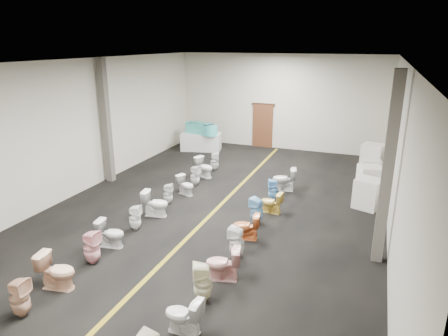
{
  "coord_description": "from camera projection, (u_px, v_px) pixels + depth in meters",
  "views": [
    {
      "loc": [
        4.38,
        -10.78,
        5.04
      ],
      "look_at": [
        -0.17,
        1.0,
        1.01
      ],
      "focal_mm": 32.0,
      "sensor_mm": 36.0,
      "label": 1
    }
  ],
  "objects": [
    {
      "name": "toilet_left_11",
      "position": [
        215.0,
        161.0,
        16.2
      ],
      "size": [
        0.44,
        0.44,
        0.75
      ],
      "primitive_type": "imported",
      "rotation": [
        0.0,
        0.0,
        1.93
      ],
      "color": "white",
      "rests_on": "floor"
    },
    {
      "name": "toilet_left_7",
      "position": [
        168.0,
        194.0,
        12.85
      ],
      "size": [
        0.38,
        0.37,
        0.68
      ],
      "primitive_type": "imported",
      "rotation": [
        0.0,
        0.0,
        1.81
      ],
      "color": "white",
      "rests_on": "floor"
    },
    {
      "name": "toilet_left_4",
      "position": [
        111.0,
        233.0,
        10.16
      ],
      "size": [
        0.76,
        0.51,
        0.73
      ],
      "primitive_type": "imported",
      "rotation": [
        0.0,
        0.0,
        1.72
      ],
      "color": "silver",
      "rests_on": "floor"
    },
    {
      "name": "toilet_left_6",
      "position": [
        156.0,
        203.0,
        11.95
      ],
      "size": [
        0.84,
        0.56,
        0.79
      ],
      "primitive_type": "imported",
      "rotation": [
        0.0,
        0.0,
        1.73
      ],
      "color": "white",
      "rests_on": "floor"
    },
    {
      "name": "display_table",
      "position": [
        201.0,
        142.0,
        19.25
      ],
      "size": [
        2.03,
        1.35,
        0.83
      ],
      "primitive_type": "cube",
      "rotation": [
        0.0,
        0.0,
        0.24
      ],
      "color": "silver",
      "rests_on": "floor"
    },
    {
      "name": "toilet_left_10",
      "position": [
        204.0,
        167.0,
        15.4
      ],
      "size": [
        0.87,
        0.68,
        0.78
      ],
      "primitive_type": "imported",
      "rotation": [
        0.0,
        0.0,
        1.2
      ],
      "color": "white",
      "rests_on": "floor"
    },
    {
      "name": "toilet_right_4",
      "position": [
        237.0,
        242.0,
        9.64
      ],
      "size": [
        0.39,
        0.38,
        0.8
      ],
      "primitive_type": "imported",
      "rotation": [
        0.0,
        0.0,
        -1.63
      ],
      "color": "white",
      "rests_on": "floor"
    },
    {
      "name": "toilet_left_1",
      "position": [
        20.0,
        297.0,
        7.55
      ],
      "size": [
        0.38,
        0.38,
        0.8
      ],
      "primitive_type": "imported",
      "rotation": [
        0.0,
        0.0,
        1.61
      ],
      "color": "#D8A484",
      "rests_on": "floor"
    },
    {
      "name": "toilet_right_7",
      "position": [
        272.0,
        202.0,
        12.17
      ],
      "size": [
        0.69,
        0.43,
        0.68
      ],
      "primitive_type": "imported",
      "rotation": [
        0.0,
        0.0,
        -1.65
      ],
      "color": "#EDC955",
      "rests_on": "floor"
    },
    {
      "name": "appliance_crate_d",
      "position": [
        372.0,
        158.0,
        16.07
      ],
      "size": [
        0.95,
        0.95,
        1.11
      ],
      "primitive_type": "cube",
      "rotation": [
        0.0,
        0.0,
        -0.25
      ],
      "color": "silver",
      "rests_on": "floor"
    },
    {
      "name": "toilet_left_3",
      "position": [
        92.0,
        247.0,
        9.36
      ],
      "size": [
        0.39,
        0.38,
        0.84
      ],
      "primitive_type": "imported",
      "rotation": [
        0.0,
        0.0,
        1.56
      ],
      "color": "#F3ADB4",
      "rests_on": "floor"
    },
    {
      "name": "ceiling",
      "position": [
        217.0,
        61.0,
        11.25
      ],
      "size": [
        16.0,
        16.0,
        0.0
      ],
      "primitive_type": "plane",
      "rotation": [
        3.14,
        0.0,
        0.0
      ],
      "color": "black",
      "rests_on": "ground"
    },
    {
      "name": "toilet_right_2",
      "position": [
        203.0,
        282.0,
        8.0
      ],
      "size": [
        0.51,
        0.51,
        0.84
      ],
      "primitive_type": "imported",
      "rotation": [
        0.0,
        0.0,
        -1.14
      ],
      "color": "beige",
      "rests_on": "floor"
    },
    {
      "name": "column_right",
      "position": [
        388.0,
        171.0,
        8.97
      ],
      "size": [
        0.25,
        0.25,
        4.5
      ],
      "primitive_type": "cube",
      "color": "#59544C",
      "rests_on": "floor"
    },
    {
      "name": "wall_left",
      "position": [
        82.0,
        127.0,
        13.64
      ],
      "size": [
        0.0,
        16.0,
        16.0
      ],
      "primitive_type": "plane",
      "rotation": [
        1.57,
        0.0,
        1.57
      ],
      "color": "beige",
      "rests_on": "ground"
    },
    {
      "name": "toilet_right_1",
      "position": [
        183.0,
        316.0,
        7.12
      ],
      "size": [
        0.71,
        0.41,
        0.72
      ],
      "primitive_type": "imported",
      "rotation": [
        0.0,
        0.0,
        -1.58
      ],
      "color": "white",
      "rests_on": "floor"
    },
    {
      "name": "door_frame",
      "position": [
        263.0,
        104.0,
        19.31
      ],
      "size": [
        1.15,
        0.08,
        0.1
      ],
      "primitive_type": "cube",
      "color": "#331C11",
      "rests_on": "back_door"
    },
    {
      "name": "toilet_left_9",
      "position": [
        195.0,
        176.0,
        14.47
      ],
      "size": [
        0.4,
        0.39,
        0.76
      ],
      "primitive_type": "imported",
      "rotation": [
        0.0,
        0.0,
        1.4
      ],
      "color": "white",
      "rests_on": "floor"
    },
    {
      "name": "back_door",
      "position": [
        263.0,
        126.0,
        19.63
      ],
      "size": [
        1.0,
        0.1,
        2.1
      ],
      "primitive_type": "cube",
      "color": "#562D19",
      "rests_on": "floor"
    },
    {
      "name": "toilet_right_9",
      "position": [
        284.0,
        179.0,
        13.99
      ],
      "size": [
        0.89,
        0.62,
        0.82
      ],
      "primitive_type": "imported",
      "rotation": [
        0.0,
        0.0,
        -1.36
      ],
      "color": "silver",
      "rests_on": "floor"
    },
    {
      "name": "wall_back",
      "position": [
        280.0,
        102.0,
        19.04
      ],
      "size": [
        10.0,
        0.0,
        10.0
      ],
      "primitive_type": "plane",
      "rotation": [
        1.57,
        0.0,
        0.0
      ],
      "color": "beige",
      "rests_on": "ground"
    },
    {
      "name": "toilet_left_8",
      "position": [
        186.0,
        185.0,
        13.64
      ],
      "size": [
        0.75,
        0.57,
        0.67
      ],
      "primitive_type": "imported",
      "rotation": [
        0.0,
        0.0,
        1.24
      ],
      "color": "silver",
      "rests_on": "floor"
    },
    {
      "name": "aisle_stripe",
      "position": [
        218.0,
        208.0,
        12.61
      ],
      "size": [
        0.12,
        15.6,
        0.01
      ],
      "primitive_type": "cube",
      "color": "olive",
      "rests_on": "floor"
    },
    {
      "name": "toilet_left_5",
      "position": [
        135.0,
        218.0,
        11.06
      ],
      "size": [
        0.38,
        0.38,
        0.73
      ],
      "primitive_type": "imported",
      "rotation": [
        0.0,
        0.0,
        1.73
      ],
      "color": "white",
      "rests_on": "floor"
    },
    {
      "name": "toilet_right_5",
      "position": [
        246.0,
        227.0,
        10.54
      ],
      "size": [
        0.76,
        0.51,
        0.72
      ],
      "primitive_type": "imported",
      "rotation": [
        0.0,
        0.0,
        -1.42
      ],
      "color": "#D06830",
      "rests_on": "floor"
    },
    {
      "name": "toilet_right_3",
      "position": [
        223.0,
        264.0,
        8.73
      ],
      "size": [
        0.85,
        0.61,
        0.78
      ],
      "primitive_type": "imported",
      "rotation": [
        0.0,
        0.0,
        -1.32
      ],
      "color": "#DD9D99",
      "rests_on": "floor"
    },
    {
      "name": "floor",
      "position": [
        218.0,
        208.0,
        12.61
      ],
      "size": [
        16.0,
        16.0,
        0.0
      ],
      "primitive_type": "plane",
      "color": "black",
      "rests_on": "ground"
    },
    {
      "name": "appliance_crate_b",
      "position": [
        370.0,
        181.0,
        13.59
      ],
      "size": [
        0.93,
        0.93,
        1.01
      ],
      "primitive_type": "cube",
      "rotation": [
        0.0,
        0.0,
        0.32
      ],
      "color": "white",
      "rests_on": "floor"
    },
    {
      "name": "toilet_left_2",
      "position": [
        57.0,
        271.0,
        8.42
      ],
      "size": [
        0.86,
        0.58,
        0.81
      ],
      "primitive_type": "imported",
      "rotation": [
        0.0,
        0.0,
        1.74
      ],
      "color": "beige",
      "rests_on": "floor"
    },
    {
      "name": "bathtub",
      "position": [
        201.0,
        128.0,
        19.05
      ],
      "size": [
        1.8,
        1.02,
        0.55
      ],
      "rotation": [
        0.0,
        0.0,
        -0.31
      ],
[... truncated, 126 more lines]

